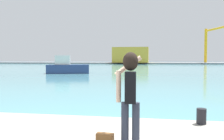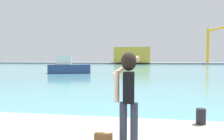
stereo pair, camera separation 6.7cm
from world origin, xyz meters
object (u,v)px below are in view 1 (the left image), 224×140
Objects in this scene: person_photographer at (130,89)px; warehouse_left at (131,55)px; boat_moored at (67,67)px; handbag at (105,140)px; port_crane at (209,40)px; harbor_bollard at (201,116)px.

person_photographer is 0.13× the size of warehouse_left.
person_photographer is 0.29× the size of boat_moored.
warehouse_left reaches higher than handbag.
port_crane is (32.42, 59.80, 7.80)m from boat_moored.
harbor_bollard is at bearing -103.05° from port_crane.
handbag is at bearing -85.70° from warehouse_left.
warehouse_left reaches higher than person_photographer.
port_crane is at bearing 44.93° from boat_moored.
warehouse_left is at bearing 94.30° from handbag.
person_photographer reaches higher than harbor_bollard.
harbor_bollard is (1.62, 1.77, -0.87)m from person_photographer.
warehouse_left is (4.16, 59.24, 2.47)m from boat_moored.
handbag is 0.05× the size of boat_moored.
warehouse_left is (-6.49, 86.26, 2.77)m from handbag.
person_photographer is at bearing -132.43° from harbor_bollard.
port_crane reaches higher than person_photographer.
handbag is 86.55m from warehouse_left.
port_crane reaches higher than harbor_bollard.
harbor_bollard is 0.03× the size of warehouse_left.
handbag is (-0.45, -0.07, -0.95)m from person_photographer.
person_photographer is 5.44× the size of handbag.
port_crane is (28.26, 0.55, 5.33)m from warehouse_left.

